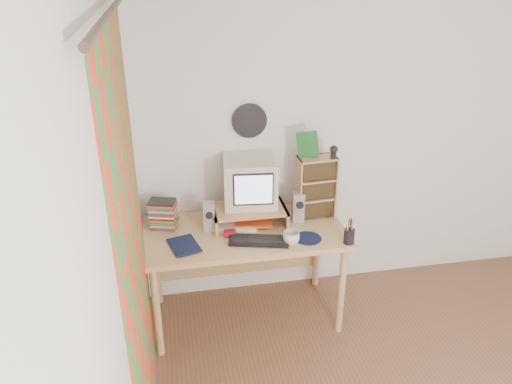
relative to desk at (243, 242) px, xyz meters
name	(u,v)px	position (x,y,z in m)	size (l,w,h in m)	color
back_wall	(370,136)	(1.03, 0.31, 0.63)	(3.50, 3.50, 0.00)	white
left_wall	(118,310)	(-0.72, -1.44, 0.63)	(3.50, 3.50, 0.00)	white
curtain	(135,262)	(-0.68, -0.96, 0.53)	(2.20, 2.20, 0.00)	#F13F22
wall_disc	(249,121)	(0.10, 0.29, 0.81)	(0.25, 0.25, 0.02)	black
desk	(243,242)	(0.00, 0.00, 0.00)	(1.40, 0.70, 0.75)	#DCB476
monitor_riser	(249,211)	(0.05, 0.04, 0.23)	(0.52, 0.30, 0.12)	tan
crt_monitor	(250,183)	(0.07, 0.09, 0.42)	(0.36, 0.36, 0.34)	beige
speaker_left	(209,217)	(-0.24, -0.02, 0.24)	(0.08, 0.08, 0.21)	#A5A6AA
speaker_right	(298,206)	(0.40, 0.01, 0.24)	(0.08, 0.08, 0.22)	#A5A6AA
keyboard	(259,241)	(0.07, -0.25, 0.15)	(0.40, 0.13, 0.03)	black
dvd_stack	(163,211)	(-0.55, 0.08, 0.26)	(0.18, 0.13, 0.25)	brown
cd_rack	(316,187)	(0.54, 0.06, 0.36)	(0.28, 0.15, 0.46)	tan
mug	(291,238)	(0.28, -0.30, 0.18)	(0.11, 0.11, 0.09)	white
diary	(171,247)	(-0.51, -0.23, 0.16)	(0.21, 0.16, 0.04)	#10193B
mousepad	(308,238)	(0.40, -0.26, 0.14)	(0.19, 0.19, 0.00)	#0F1634
pen_cup	(349,234)	(0.66, -0.36, 0.21)	(0.07, 0.07, 0.14)	black
papers	(243,222)	(0.00, 0.02, 0.15)	(0.30, 0.22, 0.04)	white
red_box	(230,234)	(-0.11, -0.13, 0.15)	(0.08, 0.05, 0.04)	#B41329
game_box	(308,145)	(0.47, 0.07, 0.69)	(0.14, 0.03, 0.19)	#1C6328
webcam	(334,152)	(0.64, 0.02, 0.64)	(0.06, 0.06, 0.09)	black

